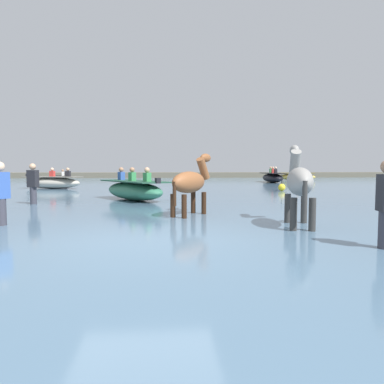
{
  "coord_description": "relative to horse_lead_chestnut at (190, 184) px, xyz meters",
  "views": [
    {
      "loc": [
        0.31,
        -6.0,
        1.53
      ],
      "look_at": [
        1.11,
        3.89,
        0.84
      ],
      "focal_mm": 34.06,
      "sensor_mm": 36.0,
      "label": 1
    }
  ],
  "objects": [
    {
      "name": "boat_distant_west",
      "position": [
        -6.65,
        11.45,
        -0.43
      ],
      "size": [
        3.47,
        2.13,
        1.14
      ],
      "color": "#B2AD9E",
      "rests_on": "water_surface"
    },
    {
      "name": "horse_trailing_grey",
      "position": [
        2.04,
        -1.78,
        0.08
      ],
      "size": [
        0.79,
        1.85,
        2.0
      ],
      "color": "gray",
      "rests_on": "ground"
    },
    {
      "name": "boat_mid_outer",
      "position": [
        7.6,
        18.03,
        -0.4
      ],
      "size": [
        1.44,
        4.04,
        1.19
      ],
      "color": "black",
      "rests_on": "water_surface"
    },
    {
      "name": "person_onlooker_right",
      "position": [
        -4.78,
        3.03,
        -0.24
      ],
      "size": [
        0.37,
        0.3,
        1.63
      ],
      "color": "#383842",
      "rests_on": "ground"
    },
    {
      "name": "boat_mid_channel",
      "position": [
        -1.71,
        4.26,
        -0.41
      ],
      "size": [
        2.82,
        3.5,
        1.17
      ],
      "color": "#337556",
      "rests_on": "water_surface"
    },
    {
      "name": "ground_plane",
      "position": [
        -0.99,
        -2.86,
        -1.11
      ],
      "size": [
        120.0,
        120.0,
        0.0
      ],
      "primitive_type": "plane",
      "color": "gray"
    },
    {
      "name": "channel_buoy",
      "position": [
        5.15,
        8.55,
        -0.59
      ],
      "size": [
        0.35,
        0.35,
        0.81
      ],
      "color": "yellow",
      "rests_on": "water_surface"
    },
    {
      "name": "boat_far_offshore",
      "position": [
        10.81,
        21.42,
        -0.44
      ],
      "size": [
        3.15,
        2.12,
        1.13
      ],
      "color": "gold",
      "rests_on": "water_surface"
    },
    {
      "name": "horse_lead_chestnut",
      "position": [
        0.0,
        0.0,
        0.0
      ],
      "size": [
        1.26,
        1.56,
        1.87
      ],
      "color": "brown",
      "rests_on": "ground"
    },
    {
      "name": "person_onlooker_left",
      "position": [
        -3.95,
        -1.23,
        -0.24
      ],
      "size": [
        0.36,
        0.37,
        1.63
      ],
      "color": "#383842",
      "rests_on": "ground"
    },
    {
      "name": "water_surface",
      "position": [
        -0.99,
        7.14,
        -0.94
      ],
      "size": [
        90.0,
        90.0,
        0.34
      ],
      "primitive_type": "cube",
      "color": "slate",
      "rests_on": "ground"
    },
    {
      "name": "far_shoreline",
      "position": [
        -0.99,
        30.84,
        -0.65
      ],
      "size": [
        80.0,
        2.4,
        0.9
      ],
      "primitive_type": "cube",
      "color": "#605B4C",
      "rests_on": "ground"
    },
    {
      "name": "boat_far_inshore",
      "position": [
        -8.16,
        18.74,
        -0.51
      ],
      "size": [
        1.68,
        2.78,
        0.99
      ],
      "color": "black",
      "rests_on": "water_surface"
    }
  ]
}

